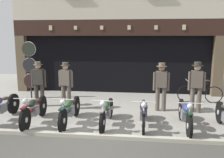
{
  "coord_description": "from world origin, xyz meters",
  "views": [
    {
      "loc": [
        1.15,
        -5.75,
        2.57
      ],
      "look_at": [
        0.13,
        2.71,
        1.08
      ],
      "focal_mm": 39.16,
      "sensor_mm": 36.0,
      "label": 1
    }
  ],
  "objects": [
    {
      "name": "salesman_left",
      "position": [
        -2.58,
        2.7,
        0.92
      ],
      "size": [
        0.56,
        0.33,
        1.67
      ],
      "rotation": [
        0.0,
        0.0,
        3.19
      ],
      "color": "#38332D",
      "rests_on": "ground"
    },
    {
      "name": "motorcycle_far_left",
      "position": [
        -3.1,
        1.03,
        0.44
      ],
      "size": [
        0.62,
        2.07,
        0.94
      ],
      "rotation": [
        0.0,
        0.0,
        3.13
      ],
      "color": "black",
      "rests_on": "ground"
    },
    {
      "name": "advert_board_far",
      "position": [
        2.6,
        5.4,
        1.61
      ],
      "size": [
        0.72,
        0.03,
        1.01
      ],
      "color": "silver"
    },
    {
      "name": "leaning_bicycle",
      "position": [
        3.47,
        3.93,
        0.37
      ],
      "size": [
        1.73,
        0.5,
        0.93
      ],
      "rotation": [
        0.0,
        0.0,
        1.56
      ],
      "color": "black",
      "rests_on": "ground"
    },
    {
      "name": "assistant_far_right",
      "position": [
        3.02,
        2.61,
        0.98
      ],
      "size": [
        0.55,
        0.37,
        1.74
      ],
      "rotation": [
        0.0,
        0.0,
        2.98
      ],
      "color": "brown",
      "rests_on": "ground"
    },
    {
      "name": "motorcycle_right",
      "position": [
        2.41,
        1.03,
        0.43
      ],
      "size": [
        0.62,
        2.1,
        0.93
      ],
      "rotation": [
        0.0,
        0.0,
        3.13
      ],
      "color": "black",
      "rests_on": "ground"
    },
    {
      "name": "motorcycle_center_right",
      "position": [
        1.25,
        1.01,
        0.42
      ],
      "size": [
        0.62,
        1.93,
        0.91
      ],
      "rotation": [
        0.0,
        0.0,
        3.13
      ],
      "color": "black",
      "rests_on": "ground"
    },
    {
      "name": "shopkeeper_center",
      "position": [
        -1.48,
        2.47,
        0.93
      ],
      "size": [
        0.55,
        0.33,
        1.68
      ],
      "rotation": [
        0.0,
        0.0,
        2.93
      ],
      "color": "brown",
      "rests_on": "ground"
    },
    {
      "name": "shop_facade",
      "position": [
        -0.0,
        6.97,
        1.81
      ],
      "size": [
        9.61,
        4.42,
        6.84
      ],
      "color": "black",
      "rests_on": "ground"
    },
    {
      "name": "salesman_right",
      "position": [
        1.85,
        2.65,
        0.94
      ],
      "size": [
        0.56,
        0.36,
        1.69
      ],
      "rotation": [
        0.0,
        0.0,
        3.05
      ],
      "color": "brown",
      "rests_on": "ground"
    },
    {
      "name": "motorcycle_left",
      "position": [
        -1.99,
        0.92,
        0.43
      ],
      "size": [
        0.62,
        2.04,
        0.93
      ],
      "rotation": [
        0.0,
        0.0,
        3.2
      ],
      "color": "black",
      "rests_on": "ground"
    },
    {
      "name": "tyre_sign_pole",
      "position": [
        -3.44,
        3.83,
        1.38
      ],
      "size": [
        0.61,
        0.06,
        2.37
      ],
      "color": "#232328",
      "rests_on": "ground"
    },
    {
      "name": "motorcycle_center_left",
      "position": [
        -0.92,
        1.02,
        0.43
      ],
      "size": [
        0.62,
        2.08,
        0.93
      ],
      "rotation": [
        0.0,
        0.0,
        3.15
      ],
      "color": "black",
      "rests_on": "ground"
    },
    {
      "name": "advert_board_near",
      "position": [
        1.63,
        5.4,
        1.7
      ],
      "size": [
        0.71,
        0.03,
        1.04
      ],
      "color": "silver"
    },
    {
      "name": "motorcycle_center",
      "position": [
        0.18,
        1.01,
        0.42
      ],
      "size": [
        0.62,
        1.99,
        0.92
      ],
      "rotation": [
        0.0,
        0.0,
        3.11
      ],
      "color": "black",
      "rests_on": "ground"
    }
  ]
}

